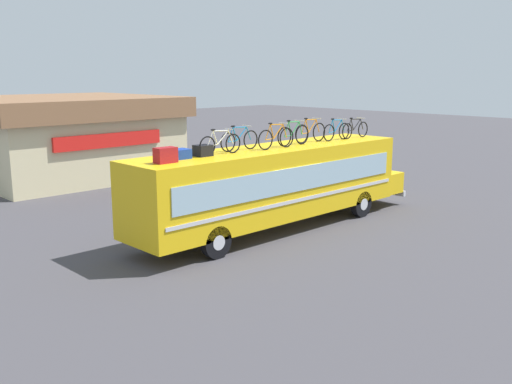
# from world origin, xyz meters

# --- Properties ---
(ground_plane) EXTENTS (120.00, 120.00, 0.00)m
(ground_plane) POSITION_xyz_m (0.00, 0.00, 0.00)
(ground_plane) COLOR #423F44
(bus) EXTENTS (13.00, 2.53, 3.05)m
(bus) POSITION_xyz_m (0.21, -0.00, 1.76)
(bus) COLOR yellow
(bus) RESTS_ON ground
(luggage_bag_1) EXTENTS (0.66, 0.37, 0.46)m
(luggage_bag_1) POSITION_xyz_m (-4.86, -0.29, 3.28)
(luggage_bag_1) COLOR maroon
(luggage_bag_1) RESTS_ON bus
(luggage_bag_2) EXTENTS (0.55, 0.49, 0.30)m
(luggage_bag_2) POSITION_xyz_m (-4.03, 0.10, 3.20)
(luggage_bag_2) COLOR #193899
(luggage_bag_2) RESTS_ON bus
(luggage_bag_3) EXTENTS (0.52, 0.45, 0.36)m
(luggage_bag_3) POSITION_xyz_m (-3.16, 0.06, 3.23)
(luggage_bag_3) COLOR black
(luggage_bag_3) RESTS_ON bus
(rooftop_bicycle_1) EXTENTS (1.75, 0.44, 0.87)m
(rooftop_bicycle_1) POSITION_xyz_m (-2.55, -0.09, 3.41)
(rooftop_bicycle_1) COLOR black
(rooftop_bicycle_1) RESTS_ON bus
(rooftop_bicycle_2) EXTENTS (1.72, 0.44, 0.89)m
(rooftop_bicycle_2) POSITION_xyz_m (-1.42, 0.23, 3.42)
(rooftop_bicycle_2) COLOR black
(rooftop_bicycle_2) RESTS_ON bus
(rooftop_bicycle_3) EXTENTS (1.78, 0.44, 0.94)m
(rooftop_bicycle_3) POSITION_xyz_m (-0.16, -0.31, 3.44)
(rooftop_bicycle_3) COLOR black
(rooftop_bicycle_3) RESTS_ON bus
(rooftop_bicycle_4) EXTENTS (1.68, 0.44, 0.95)m
(rooftop_bicycle_4) POSITION_xyz_m (0.96, -0.11, 3.45)
(rooftop_bicycle_4) COLOR black
(rooftop_bicycle_4) RESTS_ON bus
(rooftop_bicycle_5) EXTENTS (1.74, 0.44, 0.96)m
(rooftop_bicycle_5) POSITION_xyz_m (2.15, 0.09, 3.45)
(rooftop_bicycle_5) COLOR black
(rooftop_bicycle_5) RESTS_ON bus
(rooftop_bicycle_6) EXTENTS (1.63, 0.44, 0.89)m
(rooftop_bicycle_6) POSITION_xyz_m (3.41, -0.18, 3.42)
(rooftop_bicycle_6) COLOR black
(rooftop_bicycle_6) RESTS_ON bus
(rooftop_bicycle_7) EXTENTS (1.71, 0.44, 0.86)m
(rooftop_bicycle_7) POSITION_xyz_m (4.59, -0.21, 3.41)
(rooftop_bicycle_7) COLOR black
(rooftop_bicycle_7) RESTS_ON bus
(roadside_building) EXTENTS (10.56, 10.30, 4.39)m
(roadside_building) POSITION_xyz_m (-0.13, 16.07, 2.26)
(roadside_building) COLOR beige
(roadside_building) RESTS_ON ground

